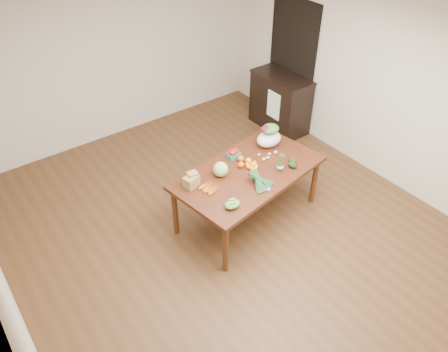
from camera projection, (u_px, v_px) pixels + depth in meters
floor at (229, 231)px, 5.56m from camera, size 6.00×6.00×0.00m
ceiling at (231, 16)px, 3.90m from camera, size 5.00×6.00×0.02m
room_walls at (230, 142)px, 4.73m from camera, size 5.02×6.02×2.70m
dining_table at (248, 194)px, 5.55m from camera, size 1.98×1.30×0.75m
doorway_dark at (291, 64)px, 7.09m from camera, size 0.02×1.00×2.10m
cabinet at (280, 102)px, 7.28m from camera, size 0.52×1.02×0.94m
dish_towel at (273, 105)px, 7.03m from camera, size 0.02×0.28×0.45m
paper_bag at (191, 180)px, 5.04m from camera, size 0.26×0.23×0.16m
cabbage at (221, 169)px, 5.19m from camera, size 0.18×0.18×0.18m
strawberry_basket_a at (232, 155)px, 5.50m from camera, size 0.12×0.12×0.10m
strawberry_basket_b at (235, 153)px, 5.53m from camera, size 0.12×0.12×0.09m
orange_a at (241, 165)px, 5.35m from camera, size 0.08×0.08×0.08m
orange_b at (241, 159)px, 5.45m from camera, size 0.08×0.08×0.08m
orange_c at (249, 161)px, 5.42m from camera, size 0.08×0.08×0.08m
mandarin_cluster at (252, 165)px, 5.34m from camera, size 0.21×0.21×0.09m
carrots at (210, 187)px, 5.05m from camera, size 0.25×0.25×0.03m
snap_pea_bag at (232, 204)px, 4.77m from camera, size 0.18×0.14×0.08m
kale_bunch at (262, 181)px, 5.04m from camera, size 0.38×0.44×0.16m
asparagus_bundle at (281, 163)px, 5.24m from camera, size 0.10×0.13×0.26m
potato_a at (264, 159)px, 5.48m from camera, size 0.05×0.04×0.04m
potato_b at (268, 158)px, 5.50m from camera, size 0.05×0.04×0.04m
potato_c at (269, 154)px, 5.57m from camera, size 0.05×0.04×0.04m
potato_d at (259, 155)px, 5.56m from camera, size 0.04×0.04×0.04m
potato_e at (276, 152)px, 5.59m from camera, size 0.05×0.05×0.04m
avocado_a at (292, 165)px, 5.35m from camera, size 0.11×0.14×0.08m
avocado_b at (292, 161)px, 5.43m from camera, size 0.10×0.12×0.07m
salad_bag at (269, 136)px, 5.68m from camera, size 0.39×0.31×0.27m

